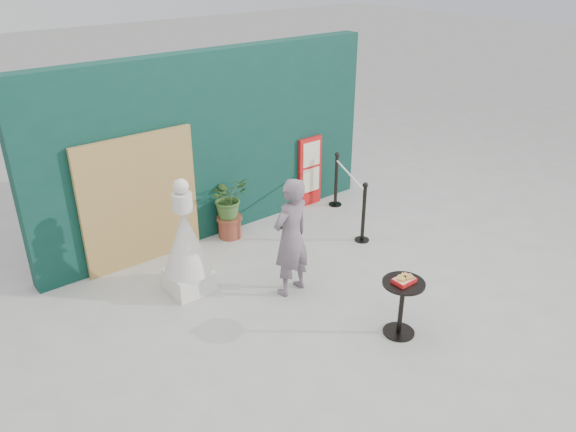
{
  "coord_description": "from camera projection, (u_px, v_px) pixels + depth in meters",
  "views": [
    {
      "loc": [
        -4.34,
        -4.29,
        4.43
      ],
      "look_at": [
        0.0,
        1.2,
        1.0
      ],
      "focal_mm": 35.0,
      "sensor_mm": 36.0,
      "label": 1
    }
  ],
  "objects": [
    {
      "name": "ground",
      "position": [
        344.0,
        315.0,
        7.39
      ],
      "size": [
        60.0,
        60.0,
        0.0
      ],
      "primitive_type": "plane",
      "color": "#ADAAA5",
      "rests_on": "ground"
    },
    {
      "name": "back_wall",
      "position": [
        212.0,
        146.0,
        8.95
      ],
      "size": [
        6.0,
        0.3,
        3.0
      ],
      "primitive_type": "cube",
      "color": "#0B322D",
      "rests_on": "ground"
    },
    {
      "name": "bamboo_fence",
      "position": [
        140.0,
        201.0,
        8.24
      ],
      "size": [
        1.8,
        0.08,
        2.0
      ],
      "primitive_type": "cube",
      "color": "tan",
      "rests_on": "ground"
    },
    {
      "name": "woman",
      "position": [
        291.0,
        237.0,
        7.54
      ],
      "size": [
        0.67,
        0.49,
        1.7
      ],
      "primitive_type": "imported",
      "rotation": [
        0.0,
        0.0,
        3.28
      ],
      "color": "slate",
      "rests_on": "ground"
    },
    {
      "name": "menu_board",
      "position": [
        310.0,
        172.0,
        10.25
      ],
      "size": [
        0.5,
        0.07,
        1.3
      ],
      "color": "red",
      "rests_on": "ground"
    },
    {
      "name": "statue",
      "position": [
        186.0,
        247.0,
        7.64
      ],
      "size": [
        0.66,
        0.66,
        1.69
      ],
      "color": "white",
      "rests_on": "ground"
    },
    {
      "name": "cafe_table",
      "position": [
        402.0,
        300.0,
        6.85
      ],
      "size": [
        0.52,
        0.52,
        0.75
      ],
      "color": "black",
      "rests_on": "ground"
    },
    {
      "name": "food_basket",
      "position": [
        404.0,
        280.0,
        6.72
      ],
      "size": [
        0.26,
        0.19,
        0.11
      ],
      "color": "red",
      "rests_on": "cafe_table"
    },
    {
      "name": "planter",
      "position": [
        229.0,
        203.0,
        9.11
      ],
      "size": [
        0.63,
        0.54,
        1.06
      ],
      "color": "brown",
      "rests_on": "ground"
    },
    {
      "name": "stanchion_barrier",
      "position": [
        349.0,
        196.0,
        9.66
      ],
      "size": [
        0.84,
        1.54,
        1.03
      ],
      "color": "black",
      "rests_on": "ground"
    }
  ]
}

